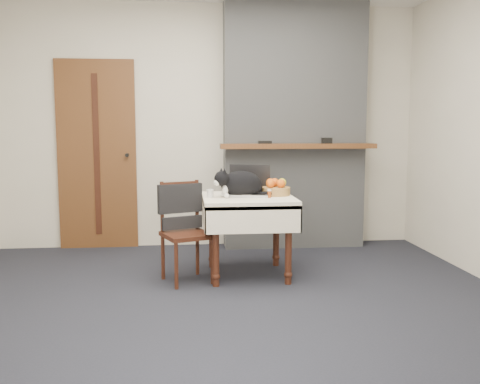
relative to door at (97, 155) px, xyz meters
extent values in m
plane|color=black|center=(1.20, -1.97, -1.00)|extent=(4.50, 4.50, 0.00)
cube|color=beige|center=(1.20, 0.03, 0.30)|extent=(4.50, 0.02, 2.60)
cube|color=brown|center=(0.00, 0.00, 0.00)|extent=(0.82, 0.05, 2.00)
cube|color=#37180F|center=(0.00, -0.03, 0.00)|extent=(0.06, 0.01, 1.70)
cylinder|color=black|center=(0.32, -0.04, 0.00)|extent=(0.04, 0.06, 0.04)
cube|color=gray|center=(2.10, -0.12, 0.30)|extent=(1.50, 0.30, 2.60)
cube|color=brown|center=(2.10, -0.36, 0.10)|extent=(1.62, 0.18, 0.05)
cube|color=black|center=(1.75, -0.36, 0.14)|extent=(0.14, 0.04, 0.03)
cube|color=black|center=(2.40, -0.36, 0.16)|extent=(0.10, 0.07, 0.06)
cylinder|color=#37180F|center=(1.17, -1.56, -0.68)|extent=(0.06, 0.06, 0.64)
sphere|color=#37180F|center=(1.17, -1.56, -0.92)|extent=(0.07, 0.07, 0.07)
cylinder|color=#37180F|center=(1.77, -1.56, -0.68)|extent=(0.06, 0.06, 0.64)
sphere|color=#37180F|center=(1.77, -1.56, -0.92)|extent=(0.07, 0.07, 0.07)
cylinder|color=#37180F|center=(1.17, -0.96, -0.68)|extent=(0.06, 0.06, 0.64)
sphere|color=#37180F|center=(1.17, -0.96, -0.92)|extent=(0.07, 0.07, 0.07)
cylinder|color=#37180F|center=(1.77, -0.96, -0.68)|extent=(0.06, 0.06, 0.64)
sphere|color=#37180F|center=(1.77, -0.96, -0.92)|extent=(0.07, 0.07, 0.07)
cube|color=white|center=(1.47, -1.26, -0.33)|extent=(0.78, 0.78, 0.06)
cube|color=white|center=(1.47, -1.65, -0.44)|extent=(0.78, 0.01, 0.22)
cube|color=white|center=(1.47, -0.88, -0.44)|extent=(0.78, 0.01, 0.22)
cube|color=white|center=(1.09, -1.26, -0.44)|extent=(0.01, 0.78, 0.22)
cube|color=white|center=(1.86, -1.26, -0.44)|extent=(0.01, 0.78, 0.22)
cube|color=#B7B7BC|center=(1.47, -1.23, -0.29)|extent=(0.41, 0.32, 0.02)
cube|color=black|center=(1.47, -1.23, -0.28)|extent=(0.33, 0.23, 0.00)
cube|color=black|center=(1.51, -1.09, -0.16)|extent=(0.37, 0.14, 0.25)
cube|color=#AAD6F9|center=(1.51, -1.09, -0.16)|extent=(0.34, 0.13, 0.22)
ellipsoid|color=black|center=(1.41, -1.28, -0.19)|extent=(0.39, 0.29, 0.22)
ellipsoid|color=black|center=(1.51, -1.25, -0.21)|extent=(0.23, 0.24, 0.18)
sphere|color=black|center=(1.24, -1.33, -0.14)|extent=(0.16, 0.16, 0.13)
ellipsoid|color=white|center=(1.20, -1.34, -0.17)|extent=(0.07, 0.08, 0.06)
ellipsoid|color=white|center=(1.27, -1.32, -0.23)|extent=(0.07, 0.09, 0.09)
cone|color=black|center=(1.26, -1.36, -0.07)|extent=(0.05, 0.06, 0.05)
cone|color=black|center=(1.24, -1.29, -0.07)|extent=(0.05, 0.06, 0.05)
cylinder|color=black|center=(1.60, -1.30, -0.27)|extent=(0.19, 0.05, 0.04)
sphere|color=white|center=(1.28, -1.36, -0.28)|extent=(0.04, 0.04, 0.04)
sphere|color=white|center=(1.25, -1.28, -0.28)|extent=(0.04, 0.04, 0.04)
cylinder|color=silver|center=(1.14, -1.29, -0.27)|extent=(0.06, 0.06, 0.07)
cylinder|color=#9B3F13|center=(1.64, -1.37, -0.27)|extent=(0.03, 0.03, 0.06)
cylinder|color=silver|center=(1.64, -1.37, -0.23)|extent=(0.04, 0.04, 0.01)
cylinder|color=#AB7945|center=(1.72, -1.21, -0.26)|extent=(0.26, 0.26, 0.07)
sphere|color=orange|center=(1.67, -1.24, -0.19)|extent=(0.08, 0.08, 0.08)
sphere|color=orange|center=(1.76, -1.25, -0.19)|extent=(0.08, 0.08, 0.08)
sphere|color=orange|center=(1.72, -1.15, -0.19)|extent=(0.08, 0.08, 0.08)
sphere|color=yellow|center=(1.78, -1.17, -0.19)|extent=(0.08, 0.08, 0.08)
sphere|color=orange|center=(1.68, -1.16, -0.19)|extent=(0.08, 0.08, 0.08)
cube|color=black|center=(1.65, -1.26, -0.30)|extent=(0.13, 0.02, 0.01)
cube|color=#37180F|center=(0.94, -1.40, -0.60)|extent=(0.48, 0.48, 0.04)
cylinder|color=#37180F|center=(0.85, -1.61, -0.80)|extent=(0.03, 0.03, 0.40)
cylinder|color=#37180F|center=(1.15, -1.49, -0.80)|extent=(0.03, 0.03, 0.40)
cylinder|color=#37180F|center=(0.73, -1.31, -0.80)|extent=(0.03, 0.03, 0.40)
cylinder|color=#37180F|center=(1.03, -1.19, -0.80)|extent=(0.03, 0.03, 0.40)
cylinder|color=#37180F|center=(0.73, -1.31, -0.38)|extent=(0.03, 0.03, 0.44)
cylinder|color=#37180F|center=(1.03, -1.19, -0.38)|extent=(0.03, 0.03, 0.44)
cube|color=#37180F|center=(0.88, -1.25, -0.29)|extent=(0.31, 0.14, 0.25)
cube|color=black|center=(0.88, -1.26, -0.31)|extent=(0.38, 0.19, 0.25)
camera|label=1|loc=(0.93, -5.81, 0.30)|focal=40.00mm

